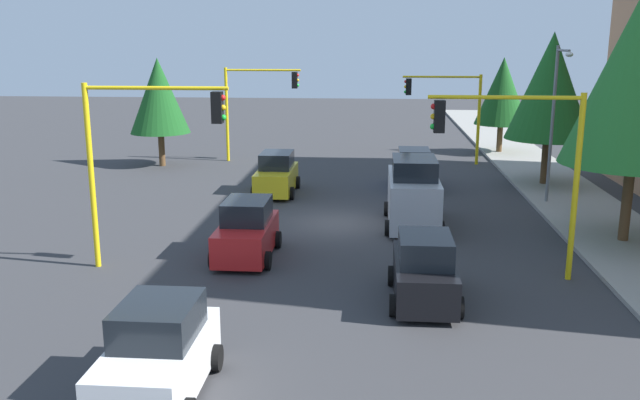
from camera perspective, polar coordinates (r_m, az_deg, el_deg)
The scene contains 18 objects.
ground_plane at distance 27.47m, azimuth 1.46°, elevation -1.95°, with size 120.00×120.00×0.00m, color #353538.
sidewalk_kerb at distance 33.50m, azimuth 20.21°, elevation 0.15°, with size 80.00×4.00×0.15m, color gray.
lane_arrow_near at distance 17.19m, azimuth -11.07°, elevation -11.79°, with size 2.40×1.10×1.10m.
traffic_signal_near_right at distance 21.90m, azimuth -14.62°, elevation 4.91°, with size 0.36×4.59×5.94m.
traffic_signal_far_right at distance 41.21m, azimuth -5.39°, elevation 8.73°, with size 0.36×4.59×5.62m.
traffic_signal_near_left at distance 21.13m, azimuth 16.25°, elevation 4.14°, with size 0.36×4.59×5.73m.
traffic_signal_far_left at distance 40.82m, azimuth 10.64°, elevation 8.20°, with size 0.36×4.59×5.28m.
street_lamp_curbside at distance 31.18m, azimuth 19.19°, elevation 7.28°, with size 2.15×0.28×7.00m.
tree_opposite_side at distance 40.55m, azimuth -13.38°, elevation 8.50°, with size 3.44×3.44×6.25m.
tree_roadside_near at distance 26.10m, azimuth 25.31°, elevation 9.53°, with size 5.03×5.03×9.23m.
tree_roadside_far at distance 45.29m, azimuth 15.07°, elevation 8.81°, with size 3.40×3.40×6.17m.
tree_roadside_mid at distance 35.57m, azimuth 18.80°, elevation 9.03°, with size 4.17×4.17×7.63m.
delivery_van_silver at distance 27.02m, azimuth 7.83°, elevation 0.47°, with size 4.80×2.22×2.77m.
car_blue at distance 34.19m, azimuth 7.86°, elevation 2.51°, with size 3.85×2.02×1.98m.
car_red at distance 23.12m, azimuth -6.17°, elevation -2.66°, with size 3.80×1.99×1.98m.
car_yellow at distance 32.69m, azimuth -3.67°, elevation 2.12°, with size 4.03×1.97×1.98m.
car_black at distance 19.37m, azimuth 8.74°, elevation -5.92°, with size 3.82×1.96×1.98m.
car_white at distance 14.75m, azimuth -13.44°, elevation -12.49°, with size 3.77×2.08×1.98m.
Camera 1 is at (26.46, 1.47, 7.22)m, focal length 38.11 mm.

